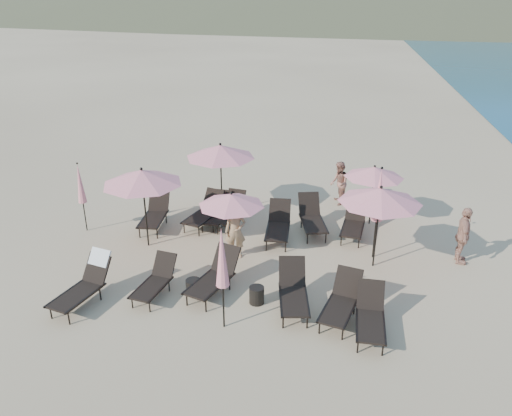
% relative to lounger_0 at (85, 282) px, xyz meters
% --- Properties ---
extents(ground, '(800.00, 800.00, 0.00)m').
position_rel_lounger_0_xyz_m(ground, '(4.64, 0.50, -0.54)').
color(ground, '#D6BA8C').
rests_on(ground, ground).
extents(lounger_0, '(1.09, 1.93, 1.14)m').
position_rel_lounger_0_xyz_m(lounger_0, '(0.00, 0.00, 0.00)').
color(lounger_0, black).
rests_on(lounger_0, ground).
extents(lounger_1, '(0.86, 1.64, 0.90)m').
position_rel_lounger_0_xyz_m(lounger_1, '(1.61, 0.58, -0.12)').
color(lounger_1, black).
rests_on(lounger_1, ground).
extents(lounger_2, '(1.22, 1.93, 1.04)m').
position_rel_lounger_0_xyz_m(lounger_2, '(3.07, 0.95, -0.06)').
color(lounger_2, black).
rests_on(lounger_2, ground).
extents(lounger_3, '(0.96, 1.87, 1.02)m').
position_rel_lounger_0_xyz_m(lounger_3, '(5.13, 0.61, -0.07)').
color(lounger_3, black).
rests_on(lounger_3, ground).
extents(lounger_4, '(1.06, 1.83, 0.99)m').
position_rel_lounger_0_xyz_m(lounger_4, '(6.30, 0.39, -0.08)').
color(lounger_4, black).
rests_on(lounger_4, ground).
extents(lounger_5, '(0.66, 1.69, 0.97)m').
position_rel_lounger_0_xyz_m(lounger_5, '(6.96, -0.05, -0.09)').
color(lounger_5, black).
rests_on(lounger_5, ground).
extents(lounger_6, '(0.83, 1.86, 1.04)m').
position_rel_lounger_0_xyz_m(lounger_6, '(0.18, 4.41, -0.06)').
color(lounger_6, black).
rests_on(lounger_6, ground).
extents(lounger_7, '(0.75, 1.70, 0.96)m').
position_rel_lounger_0_xyz_m(lounger_7, '(2.14, 4.98, -0.10)').
color(lounger_7, black).
rests_on(lounger_7, ground).
extents(lounger_8, '(0.92, 1.77, 0.97)m').
position_rel_lounger_0_xyz_m(lounger_8, '(2.55, 5.07, -0.09)').
color(lounger_8, black).
rests_on(lounger_8, ground).
extents(lounger_9, '(0.79, 1.86, 1.05)m').
position_rel_lounger_0_xyz_m(lounger_9, '(4.29, 4.23, -0.05)').
color(lounger_9, black).
rests_on(lounger_9, ground).
extents(lounger_10, '(1.13, 1.95, 1.06)m').
position_rel_lounger_0_xyz_m(lounger_10, '(5.29, 4.94, -0.05)').
color(lounger_10, black).
rests_on(lounger_10, ground).
extents(lounger_11, '(0.85, 1.77, 0.98)m').
position_rel_lounger_0_xyz_m(lounger_11, '(6.62, 4.85, -0.09)').
color(lounger_11, black).
rests_on(lounger_11, ground).
extents(lounger_12, '(1.14, 1.89, 1.02)m').
position_rel_lounger_0_xyz_m(lounger_12, '(1.75, 4.83, -0.07)').
color(lounger_12, black).
rests_on(lounger_12, ground).
extents(umbrella_open_0, '(2.35, 2.35, 2.53)m').
position_rel_lounger_0_xyz_m(umbrella_open_0, '(0.42, 3.10, 1.69)').
color(umbrella_open_0, black).
rests_on(umbrella_open_0, ground).
extents(umbrella_open_1, '(1.89, 1.89, 2.04)m').
position_rel_lounger_0_xyz_m(umbrella_open_1, '(3.12, 2.87, 1.25)').
color(umbrella_open_1, black).
rests_on(umbrella_open_1, ground).
extents(umbrella_open_2, '(2.27, 2.27, 2.44)m').
position_rel_lounger_0_xyz_m(umbrella_open_2, '(7.18, 3.02, 1.62)').
color(umbrella_open_2, black).
rests_on(umbrella_open_2, ground).
extents(umbrella_open_3, '(2.35, 2.35, 2.53)m').
position_rel_lounger_0_xyz_m(umbrella_open_3, '(2.08, 5.92, 1.69)').
color(umbrella_open_3, black).
rests_on(umbrella_open_3, ground).
extents(umbrella_open_4, '(1.92, 1.92, 2.07)m').
position_rel_lounger_0_xyz_m(umbrella_open_4, '(7.17, 5.85, 1.28)').
color(umbrella_open_4, black).
rests_on(umbrella_open_4, ground).
extents(umbrella_closed_0, '(0.31, 0.31, 2.63)m').
position_rel_lounger_0_xyz_m(umbrella_closed_0, '(3.63, -0.44, 1.29)').
color(umbrella_closed_0, black).
rests_on(umbrella_closed_0, ground).
extents(umbrella_closed_1, '(0.33, 0.33, 2.80)m').
position_rel_lounger_0_xyz_m(umbrella_closed_1, '(7.19, 3.53, 1.40)').
color(umbrella_closed_1, black).
rests_on(umbrella_closed_1, ground).
extents(umbrella_closed_2, '(0.27, 0.27, 2.33)m').
position_rel_lounger_0_xyz_m(umbrella_closed_2, '(-1.93, 3.75, 1.08)').
color(umbrella_closed_2, black).
rests_on(umbrella_closed_2, ground).
extents(side_table_0, '(0.39, 0.39, 0.41)m').
position_rel_lounger_0_xyz_m(side_table_0, '(2.55, 0.77, -0.34)').
color(side_table_0, black).
rests_on(side_table_0, ground).
extents(side_table_1, '(0.38, 0.38, 0.45)m').
position_rel_lounger_0_xyz_m(side_table_1, '(4.22, 0.65, -0.32)').
color(side_table_1, black).
rests_on(side_table_1, ground).
extents(beachgoer_a, '(0.69, 0.53, 1.67)m').
position_rel_lounger_0_xyz_m(beachgoer_a, '(3.22, 2.87, 0.29)').
color(beachgoer_a, tan).
rests_on(beachgoer_a, ground).
extents(beachgoer_b, '(0.75, 0.88, 1.58)m').
position_rel_lounger_0_xyz_m(beachgoer_b, '(6.09, 7.40, 0.25)').
color(beachgoer_b, '#A46955').
rests_on(beachgoer_b, ground).
extents(beachgoer_c, '(0.50, 1.03, 1.70)m').
position_rel_lounger_0_xyz_m(beachgoer_c, '(9.62, 3.64, 0.31)').
color(beachgoer_c, tan).
rests_on(beachgoer_c, ground).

